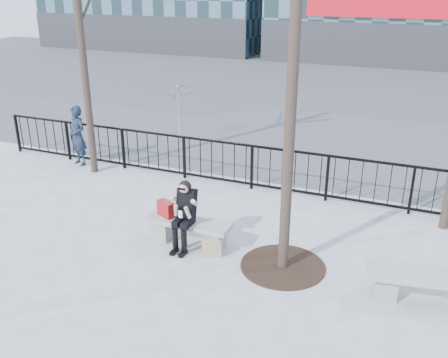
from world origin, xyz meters
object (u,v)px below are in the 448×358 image
at_px(bench_second, 427,285).
at_px(standing_man, 78,136).
at_px(seated_woman, 184,216).
at_px(bench_main, 188,230).

xyz_separation_m(bench_second, standing_man, (-8.92, 3.07, 0.48)).
distance_m(seated_woman, standing_man, 5.53).
height_order(bench_main, seated_woman, seated_woman).
xyz_separation_m(bench_second, seated_woman, (-4.25, 0.11, 0.34)).
relative_size(seated_woman, standing_man, 0.83).
xyz_separation_m(bench_main, bench_second, (4.25, -0.27, 0.03)).
distance_m(bench_second, standing_man, 9.44).
bearing_deg(standing_man, seated_woman, -12.80).
relative_size(bench_main, standing_man, 1.02).
bearing_deg(standing_man, bench_main, -11.37).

